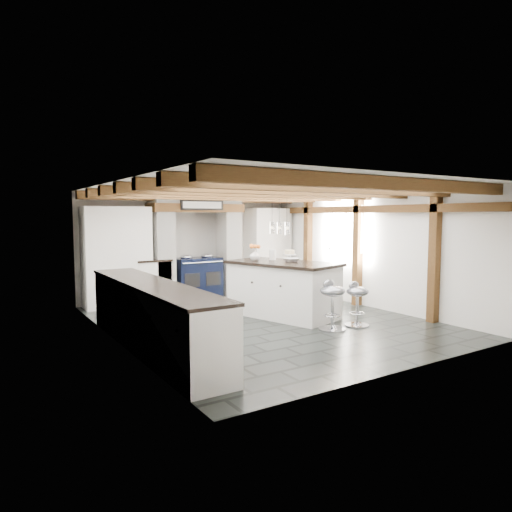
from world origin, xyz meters
TOP-DOWN VIEW (x-y plane):
  - ground at (0.00, 0.00)m, footprint 6.00×6.00m
  - room_shell at (-0.61, 1.42)m, footprint 6.00×6.03m
  - range_cooker at (0.00, 2.68)m, footprint 1.00×0.63m
  - kitchen_island at (0.53, 0.17)m, footprint 1.58×2.22m
  - bar_stool_near at (1.11, -1.11)m, footprint 0.43×0.43m
  - bar_stool_far at (0.58, -1.09)m, footprint 0.48×0.48m

SIDE VIEW (x-z plane):
  - ground at x=0.00m, z-range 0.00..0.00m
  - bar_stool_near at x=1.11m, z-range 0.09..0.83m
  - range_cooker at x=0.00m, z-range -0.03..0.96m
  - bar_stool_far at x=0.58m, z-range 0.10..0.90m
  - kitchen_island at x=0.53m, z-range -0.15..1.17m
  - room_shell at x=-0.61m, z-range -1.93..4.07m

